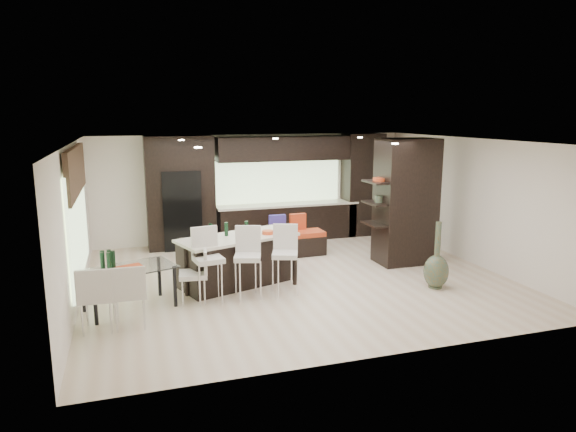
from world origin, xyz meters
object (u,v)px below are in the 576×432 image
object	(u,v)px
floor_vase	(437,255)
chair_near	(130,297)
chair_end	(193,278)
stool_left	(209,273)
chair_far	(98,301)
dining_table	(130,289)
stool_right	(285,267)
bench	(294,244)
stool_mid	(248,270)
kitchen_island	(238,260)

from	to	relation	value
floor_vase	chair_near	world-z (taller)	floor_vase
chair_end	stool_left	bearing A→B (deg)	-95.68
chair_far	chair_end	bearing A→B (deg)	31.92
chair_near	chair_far	bearing A→B (deg)	-177.98
stool_left	dining_table	distance (m)	1.32
floor_vase	chair_far	xyz separation A→B (m)	(-5.92, -0.15, -0.16)
floor_vase	chair_end	xyz separation A→B (m)	(-4.42, 0.60, -0.20)
stool_left	stool_right	xyz separation A→B (m)	(1.37, 0.01, -0.02)
bench	chair_far	size ratio (longest dim) A/B	1.53
stool_left	chair_near	bearing A→B (deg)	-160.79
stool_mid	floor_vase	world-z (taller)	floor_vase
bench	dining_table	xyz separation A→B (m)	(-3.63, -2.35, 0.08)
stool_mid	stool_right	bearing A→B (deg)	16.76
stool_mid	bench	distance (m)	2.92
kitchen_island	stool_mid	xyz separation A→B (m)	(0.00, -0.81, 0.05)
kitchen_island	chair_end	bearing A→B (deg)	-160.16
stool_right	dining_table	distance (m)	2.69
floor_vase	chair_far	bearing A→B (deg)	-178.57
kitchen_island	dining_table	world-z (taller)	kitchen_island
floor_vase	kitchen_island	bearing A→B (deg)	158.69
kitchen_island	chair_near	world-z (taller)	kitchen_island
kitchen_island	chair_far	xyz separation A→B (m)	(-2.46, -1.50, 0.00)
stool_right	chair_near	bearing A→B (deg)	-145.59
kitchen_island	bench	xyz separation A→B (m)	(1.64, 1.60, -0.19)
kitchen_island	dining_table	bearing A→B (deg)	-177.97
bench	stool_right	bearing A→B (deg)	-113.36
stool_left	dining_table	bearing A→B (deg)	169.03
kitchen_island	stool_right	world-z (taller)	stool_right
stool_left	stool_right	bearing A→B (deg)	-8.09
kitchen_island	floor_vase	distance (m)	3.73
stool_mid	chair_far	size ratio (longest dim) A/B	1.09
stool_right	chair_near	distance (m)	2.77
stool_mid	chair_end	bearing A→B (deg)	-166.60
stool_mid	bench	xyz separation A→B (m)	(1.64, 2.40, -0.24)
kitchen_island	stool_left	bearing A→B (deg)	-148.86
bench	stool_left	bearing A→B (deg)	-135.72
stool_mid	chair_near	world-z (taller)	stool_mid
stool_left	floor_vase	bearing A→B (deg)	-15.88
stool_mid	floor_vase	xyz separation A→B (m)	(3.47, -0.55, 0.12)
stool_left	chair_end	xyz separation A→B (m)	(-0.26, 0.06, -0.09)
dining_table	chair_near	xyz separation A→B (m)	(0.00, -0.74, 0.11)
stool_left	stool_mid	distance (m)	0.69
stool_right	bench	world-z (taller)	stool_right
floor_vase	stool_right	bearing A→B (deg)	168.82
stool_left	chair_far	bearing A→B (deg)	-167.19
stool_mid	chair_far	bearing A→B (deg)	-147.69
chair_near	chair_far	distance (m)	0.46
dining_table	floor_vase	bearing A→B (deg)	-25.04
stool_mid	bench	bearing A→B (deg)	72.27
bench	floor_vase	size ratio (longest dim) A/B	1.13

